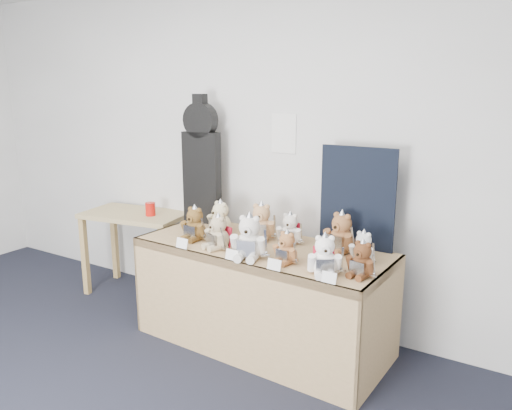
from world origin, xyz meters
The scene contains 22 objects.
room_shell centered at (0.45, 2.49, 1.51)m, with size 6.00×6.00×6.00m.
display_table centered at (0.54, 1.93, 0.59)m, with size 1.85×0.83×0.76m.
side_table centered at (-0.91, 2.23, 0.63)m, with size 0.98×0.65×0.76m.
guitar_case centered at (-0.20, 2.30, 1.27)m, with size 0.32×0.12×1.04m.
navy_board centered at (1.12, 2.32, 1.11)m, with size 0.53×0.02×0.71m, color black.
red_cup centered at (-0.72, 2.23, 0.82)m, with size 0.09×0.09×0.12m, color red.
teddy_front_far_left centered at (0.05, 1.88, 0.87)m, with size 0.23×0.18×0.28m.
teddy_front_left centered at (0.32, 1.80, 0.86)m, with size 0.22×0.21×0.27m.
teddy_front_centre centered at (0.61, 1.75, 0.89)m, with size 0.28×0.25×0.33m.
teddy_front_right centered at (0.86, 1.79, 0.85)m, with size 0.19×0.17×0.24m.
teddy_front_far_right centered at (1.15, 1.73, 0.87)m, with size 0.23×0.22×0.28m.
teddy_front_end centered at (1.35, 1.82, 0.86)m, with size 0.20×0.18×0.25m.
teddy_back_left centered at (0.12, 2.10, 0.87)m, with size 0.23×0.22×0.29m.
teddy_back_centre_left centered at (0.46, 2.14, 0.88)m, with size 0.26×0.23×0.31m.
teddy_back_centre_right centered at (0.69, 2.16, 0.86)m, with size 0.21×0.19×0.26m.
teddy_back_right centered at (1.07, 2.17, 0.88)m, with size 0.26×0.23×0.32m.
teddy_back_end centered at (1.27, 2.06, 0.85)m, with size 0.19×0.16×0.23m.
teddy_back_far_left centered at (0.07, 2.17, 0.84)m, with size 0.17×0.14×0.21m.
entry_card_a centered at (0.10, 1.67, 0.79)m, with size 0.10×0.00×0.07m, color silver.
entry_card_b centered at (0.54, 1.65, 0.79)m, with size 0.10×0.00×0.07m, color silver.
entry_card_c centered at (0.86, 1.63, 0.79)m, with size 0.10×0.00×0.07m, color silver.
entry_card_d centered at (1.23, 1.62, 0.79)m, with size 0.09×0.00×0.07m, color silver.
Camera 1 is at (2.28, -0.88, 1.86)m, focal length 35.00 mm.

